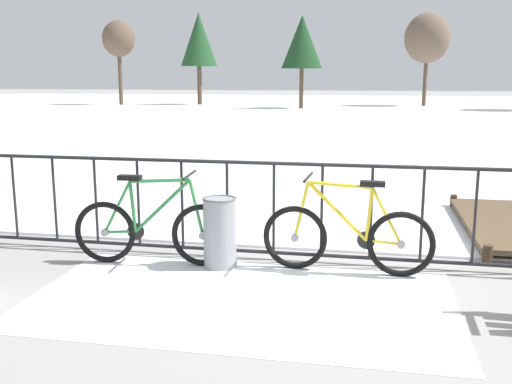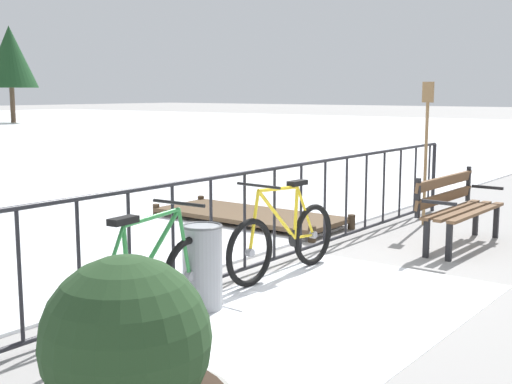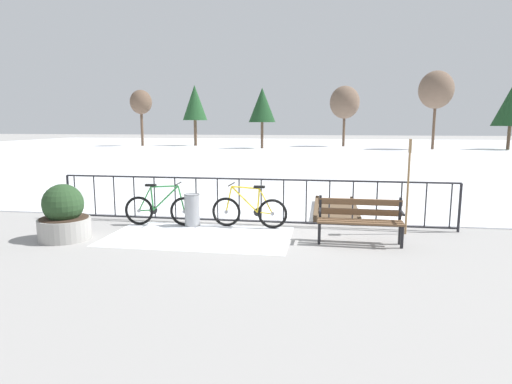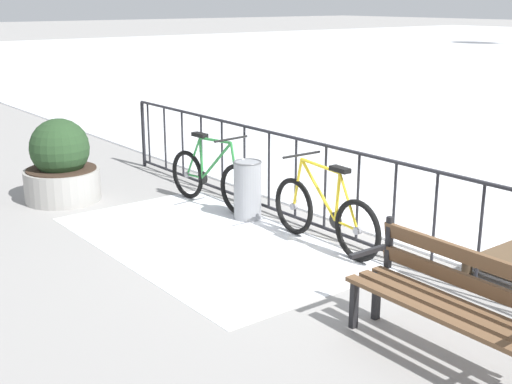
# 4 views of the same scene
# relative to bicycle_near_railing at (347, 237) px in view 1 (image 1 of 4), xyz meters

# --- Properties ---
(ground_plane) EXTENTS (160.00, 160.00, 0.00)m
(ground_plane) POSITION_rel_bicycle_near_railing_xyz_m (-0.03, 0.28, -0.37)
(ground_plane) COLOR gray
(frozen_pond) EXTENTS (80.00, 56.00, 0.03)m
(frozen_pond) POSITION_rel_bicycle_near_railing_xyz_m (-0.03, 28.68, -0.35)
(frozen_pond) COLOR white
(frozen_pond) RESTS_ON ground
(snow_patch) EXTENTS (3.74, 2.13, 0.01)m
(snow_patch) POSITION_rel_bicycle_near_railing_xyz_m (-0.89, -0.92, -0.36)
(snow_patch) COLOR white
(snow_patch) RESTS_ON ground
(railing_fence) EXTENTS (9.06, 0.06, 1.07)m
(railing_fence) POSITION_rel_bicycle_near_railing_xyz_m (-0.03, 0.28, 0.19)
(railing_fence) COLOR #232328
(railing_fence) RESTS_ON ground
(bicycle_near_railing) EXTENTS (1.71, 0.52, 0.97)m
(bicycle_near_railing) POSITION_rel_bicycle_near_railing_xyz_m (0.00, 0.00, 0.00)
(bicycle_near_railing) COLOR black
(bicycle_near_railing) RESTS_ON ground
(bicycle_second) EXTENTS (1.71, 0.52, 0.97)m
(bicycle_second) POSITION_rel_bicycle_near_railing_xyz_m (-2.00, -0.12, 0.00)
(bicycle_second) COLOR black
(bicycle_second) RESTS_ON ground
(trash_bin) EXTENTS (0.35, 0.35, 0.73)m
(trash_bin) POSITION_rel_bicycle_near_railing_xyz_m (-1.30, -0.06, 0.00)
(trash_bin) COLOR gray
(trash_bin) RESTS_ON ground
(wooden_dock) EXTENTS (1.10, 2.83, 0.20)m
(wooden_dock) POSITION_rel_bicycle_near_railing_xyz_m (1.94, 1.94, -0.25)
(wooden_dock) COLOR brown
(wooden_dock) RESTS_ON ground
(tree_west_mid) EXTENTS (2.49, 2.49, 5.59)m
(tree_west_mid) POSITION_rel_bicycle_near_railing_xyz_m (-4.13, 30.66, 3.62)
(tree_west_mid) COLOR brown
(tree_west_mid) RESTS_ON ground
(tree_east_mid) EXTENTS (2.96, 2.96, 6.06)m
(tree_east_mid) POSITION_rel_bicycle_near_railing_xyz_m (3.56, 35.48, 4.04)
(tree_east_mid) COLOR brown
(tree_east_mid) RESTS_ON ground
(tree_far_east) EXTENTS (2.53, 2.53, 6.27)m
(tree_far_east) POSITION_rel_bicycle_near_railing_xyz_m (-11.74, 34.47, 4.06)
(tree_far_east) COLOR brown
(tree_far_east) RESTS_ON ground
(tree_extra) EXTENTS (2.22, 2.22, 5.72)m
(tree_extra) POSITION_rel_bicycle_near_railing_xyz_m (-17.05, 33.12, 4.08)
(tree_extra) COLOR brown
(tree_extra) RESTS_ON ground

